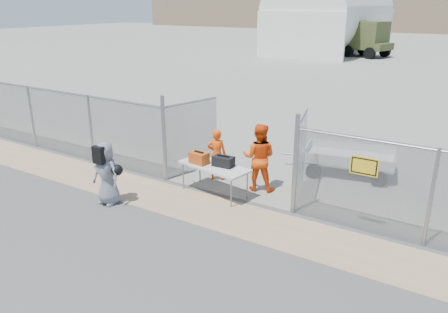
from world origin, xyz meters
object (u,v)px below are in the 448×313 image
Objects in this scene: security_worker_right at (259,157)px; folding_table at (214,180)px; visitor at (107,173)px; security_worker_left at (217,155)px; utility_trailer at (349,161)px.

folding_table is at bearing 29.31° from security_worker_right.
security_worker_right is at bearing 44.27° from visitor.
folding_table is at bearing 98.42° from security_worker_left.
folding_table is 4.28m from utility_trailer.
folding_table is 2.81m from visitor.
utility_trailer is at bearing -142.07° from security_worker_right.
security_worker_right is at bearing -136.60° from utility_trailer.
security_worker_right is at bearing 159.32° from security_worker_left.
utility_trailer is at bearing 48.80° from visitor.
utility_trailer is (4.64, 5.30, -0.42)m from visitor.
security_worker_left is at bearing -16.87° from security_worker_right.
folding_table is 1.28× the size of security_worker_left.
security_worker_right reaches higher than security_worker_left.
visitor is (-1.52, -2.81, 0.06)m from security_worker_left.
security_worker_left is 0.45× the size of utility_trailer.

